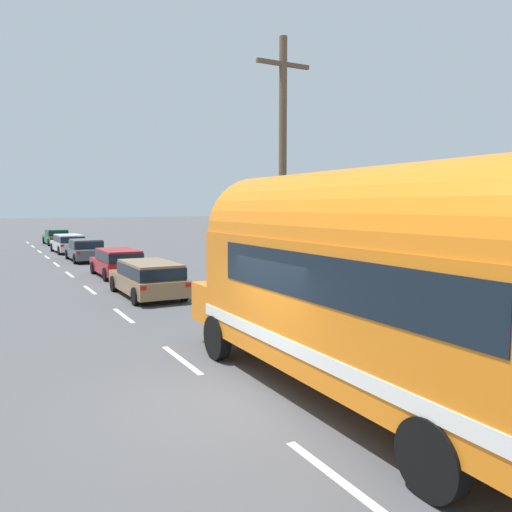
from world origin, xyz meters
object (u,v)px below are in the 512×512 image
object	(u,v)px
painted_bus	(383,278)
car_third	(86,249)
car_second	(118,261)
car_lead	(148,276)
car_fifth	(57,236)
car_fourth	(68,242)
utility_pole	(283,175)

from	to	relation	value
painted_bus	car_third	xyz separation A→B (m)	(0.05, 27.23, -1.56)
car_second	car_lead	bearing A→B (deg)	-92.59
car_third	car_fifth	world-z (taller)	same
car_lead	car_fifth	world-z (taller)	same
car_lead	car_fourth	distance (m)	20.87
car_second	painted_bus	bearing A→B (deg)	-90.22
car_fourth	car_fifth	world-z (taller)	same
utility_pole	car_fifth	xyz separation A→B (m)	(-2.22, 35.47, -3.68)
utility_pole	car_lead	xyz separation A→B (m)	(-2.64, 5.49, -3.63)
car_second	car_fifth	distance (m)	23.81
car_third	car_fifth	bearing A→B (deg)	89.37
utility_pole	painted_bus	xyz separation A→B (m)	(-2.43, -7.20, -2.12)
utility_pole	painted_bus	size ratio (longest dim) A/B	0.78
car_lead	car_second	world-z (taller)	same
car_second	car_fourth	distance (m)	14.70
utility_pole	car_second	world-z (taller)	utility_pole
car_third	car_fifth	distance (m)	15.44
car_lead	car_fifth	xyz separation A→B (m)	(0.42, 29.98, -0.05)
car_lead	car_fifth	distance (m)	29.98
car_lead	painted_bus	bearing A→B (deg)	-89.06
painted_bus	utility_pole	bearing A→B (deg)	71.34
car_lead	car_fourth	xyz separation A→B (m)	(0.12, 20.87, -0.00)
painted_bus	car_lead	xyz separation A→B (m)	(-0.21, 12.69, -1.51)
utility_pole	car_fourth	xyz separation A→B (m)	(-2.52, 26.36, -3.64)
utility_pole	car_second	bearing A→B (deg)	101.44
utility_pole	car_third	xyz separation A→B (m)	(-2.39, 20.03, -3.68)
painted_bus	car_fourth	world-z (taller)	painted_bus
painted_bus	car_fourth	distance (m)	33.59
car_lead	car_third	xyz separation A→B (m)	(0.25, 14.54, -0.05)
car_second	car_third	size ratio (longest dim) A/B	0.94
car_third	utility_pole	bearing A→B (deg)	-83.21
utility_pole	car_third	size ratio (longest dim) A/B	1.83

